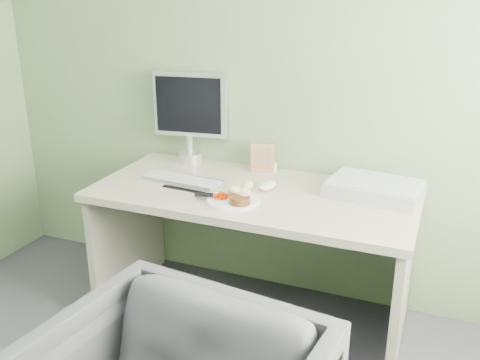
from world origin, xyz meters
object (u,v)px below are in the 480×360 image
at_px(desk, 253,224).
at_px(plate, 233,201).
at_px(scanner, 374,190).
at_px(monitor, 190,112).

xyz_separation_m(desk, plate, (-0.03, -0.18, 0.19)).
height_order(scanner, monitor, monitor).
height_order(plate, monitor, monitor).
relative_size(desk, monitor, 3.12).
height_order(desk, scanner, scanner).
distance_m(scanner, monitor, 1.11).
distance_m(plate, monitor, 0.73).
distance_m(desk, monitor, 0.76).
bearing_deg(scanner, desk, -157.19).
relative_size(plate, monitor, 0.49).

